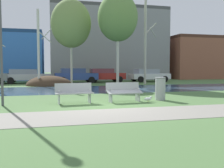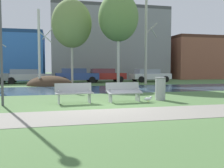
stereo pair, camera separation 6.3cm
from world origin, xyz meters
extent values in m
plane|color=#4C703D|center=(0.00, 10.00, 0.00)|extent=(120.00, 120.00, 0.00)
cube|color=gray|center=(0.00, -1.73, 0.01)|extent=(60.00, 2.33, 0.01)
cube|color=#33516B|center=(0.00, 7.95, 0.00)|extent=(80.00, 6.11, 0.01)
ellipsoid|color=#423021|center=(-2.22, 12.82, 0.00)|extent=(3.90, 3.55, 1.67)
cube|color=#9EA0A3|center=(-1.12, 1.12, 0.45)|extent=(1.63, 0.61, 0.05)
cube|color=#9EA0A3|center=(-1.14, 1.40, 0.67)|extent=(1.60, 0.21, 0.40)
cube|color=#9EA0A3|center=(-1.77, 1.13, 0.23)|extent=(0.07, 0.43, 0.45)
cube|color=#9EA0A3|center=(-0.47, 1.24, 0.23)|extent=(0.07, 0.43, 0.45)
cylinder|color=#9EA0A3|center=(-1.77, 1.09, 0.59)|extent=(0.06, 0.28, 0.04)
cylinder|color=#9EA0A3|center=(-0.46, 1.20, 0.59)|extent=(0.06, 0.28, 0.04)
cube|color=#9EA0A3|center=(1.12, 1.12, 0.45)|extent=(1.63, 0.60, 0.16)
cube|color=#9EA0A3|center=(1.09, 1.40, 0.67)|extent=(1.60, 0.21, 0.40)
cube|color=#9EA0A3|center=(0.46, 1.13, 0.23)|extent=(0.07, 0.43, 0.45)
cube|color=#9EA0A3|center=(1.77, 1.24, 0.23)|extent=(0.07, 0.43, 0.45)
cylinder|color=#9EA0A3|center=(0.46, 1.09, 0.59)|extent=(0.06, 0.28, 0.04)
cylinder|color=#9EA0A3|center=(1.77, 1.20, 0.59)|extent=(0.06, 0.28, 0.04)
cylinder|color=#999B9E|center=(2.96, 1.41, 0.54)|extent=(0.48, 0.48, 1.08)
torus|color=#5B5D5E|center=(2.96, 1.41, 1.05)|extent=(0.50, 0.50, 0.04)
ellipsoid|color=white|center=(2.16, 0.99, 0.12)|extent=(0.34, 0.15, 0.15)
sphere|color=white|center=(2.31, 0.99, 0.20)|extent=(0.11, 0.11, 0.11)
cone|color=gold|center=(2.37, 0.99, 0.20)|extent=(0.06, 0.03, 0.03)
cylinder|color=gold|center=(2.17, 0.96, 0.05)|extent=(0.01, 0.01, 0.10)
cylinder|color=gold|center=(2.17, 1.02, 0.05)|extent=(0.01, 0.01, 0.10)
cylinder|color=#4C4C51|center=(-4.00, 1.29, 2.59)|extent=(0.10, 0.10, 5.19)
cylinder|color=beige|center=(-3.03, 12.03, 3.15)|extent=(0.21, 0.21, 6.31)
cylinder|color=beige|center=(-2.38, 12.47, 4.36)|extent=(0.86, 1.21, 0.80)
cylinder|color=beige|center=(-2.49, 11.48, 4.00)|extent=(1.04, 1.01, 0.82)
cylinder|color=#BCB7A8|center=(-0.23, 13.47, 3.51)|extent=(0.20, 0.20, 7.03)
ellipsoid|color=olive|center=(-0.23, 13.47, 5.48)|extent=(3.60, 3.60, 4.32)
cylinder|color=beige|center=(3.71, 11.93, 3.80)|extent=(0.25, 0.25, 7.61)
ellipsoid|color=#668947|center=(3.71, 11.93, 5.94)|extent=(3.53, 3.53, 4.23)
cylinder|color=#BCB7A8|center=(6.48, 12.37, 4.23)|extent=(0.23, 0.23, 8.47)
cylinder|color=#BCB7A8|center=(7.14, 12.82, 5.17)|extent=(0.83, 1.17, 1.01)
cylinder|color=#BCB7A8|center=(7.00, 11.82, 4.71)|extent=(1.04, 1.02, 0.77)
cylinder|color=black|center=(-6.77, 16.71, 0.32)|extent=(0.65, 0.24, 0.64)
cube|color=#B2B5BC|center=(-4.27, 16.11, 0.62)|extent=(4.53, 1.91, 0.59)
cube|color=gray|center=(-4.63, 16.10, 1.14)|extent=(2.55, 1.63, 0.46)
cylinder|color=black|center=(-2.83, 17.04, 0.32)|extent=(0.65, 0.24, 0.64)
cylinder|color=black|center=(-2.77, 15.28, 0.32)|extent=(0.65, 0.24, 0.64)
cylinder|color=black|center=(-5.78, 16.95, 0.32)|extent=(0.65, 0.24, 0.64)
cylinder|color=black|center=(-5.72, 15.18, 0.32)|extent=(0.65, 0.24, 0.64)
cube|color=#2D4793|center=(0.42, 15.70, 0.65)|extent=(4.26, 1.86, 0.65)
cube|color=#32457F|center=(0.09, 15.69, 1.22)|extent=(2.40, 1.59, 0.48)
cylinder|color=black|center=(1.78, 16.61, 0.32)|extent=(0.65, 0.24, 0.64)
cylinder|color=black|center=(1.84, 14.89, 0.32)|extent=(0.65, 0.24, 0.64)
cylinder|color=black|center=(-0.99, 16.52, 0.32)|extent=(0.65, 0.24, 0.64)
cylinder|color=black|center=(-0.94, 14.80, 0.32)|extent=(0.65, 0.24, 0.64)
cube|color=maroon|center=(3.46, 16.16, 0.64)|extent=(4.16, 1.89, 0.64)
cube|color=brown|center=(3.13, 16.15, 1.19)|extent=(2.35, 1.62, 0.47)
cylinder|color=black|center=(4.79, 17.08, 0.32)|extent=(0.65, 0.24, 0.64)
cylinder|color=black|center=(4.85, 15.33, 0.32)|extent=(0.65, 0.24, 0.64)
cylinder|color=black|center=(2.08, 17.00, 0.32)|extent=(0.65, 0.24, 0.64)
cylinder|color=black|center=(2.13, 15.24, 0.32)|extent=(0.65, 0.24, 0.64)
cube|color=silver|center=(8.23, 15.60, 0.60)|extent=(4.23, 2.02, 0.57)
cube|color=#949AAC|center=(7.90, 15.59, 1.13)|extent=(2.39, 1.74, 0.49)
cylinder|color=black|center=(9.58, 16.59, 0.32)|extent=(0.65, 0.24, 0.64)
cylinder|color=black|center=(9.64, 14.70, 0.32)|extent=(0.65, 0.24, 0.64)
cylinder|color=black|center=(6.82, 16.50, 0.32)|extent=(0.65, 0.24, 0.64)
cylinder|color=black|center=(6.88, 14.61, 0.32)|extent=(0.65, 0.24, 0.64)
cube|color=gray|center=(5.28, 24.01, 4.38)|extent=(14.70, 8.87, 8.76)
cube|color=#48484B|center=(5.28, 24.01, 8.96)|extent=(14.70, 8.87, 0.40)
cube|color=brown|center=(19.45, 23.11, 2.67)|extent=(11.56, 8.51, 5.35)
cube|color=#4E2C21|center=(19.45, 23.11, 5.55)|extent=(11.56, 8.51, 0.40)
camera|label=1|loc=(-2.10, -9.51, 1.55)|focal=40.04mm
camera|label=2|loc=(-2.04, -9.53, 1.55)|focal=40.04mm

